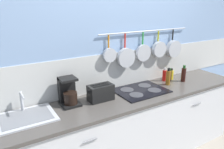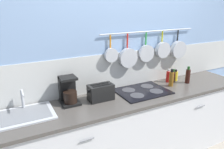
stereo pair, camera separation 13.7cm
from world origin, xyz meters
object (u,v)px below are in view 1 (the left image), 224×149
(bottle_hot_sauce, at_px, (164,75))
(bottle_dish_soap, at_px, (171,74))
(bottle_sesame_oil, at_px, (168,77))
(toaster, at_px, (101,93))
(coffee_maker, at_px, (68,93))
(bottle_cooking_wine, at_px, (183,74))
(bottle_vinegar, at_px, (169,75))

(bottle_hot_sauce, relative_size, bottle_dish_soap, 1.18)
(bottle_sesame_oil, distance_m, bottle_dish_soap, 0.24)
(toaster, bearing_deg, coffee_maker, 163.51)
(bottle_hot_sauce, bearing_deg, bottle_sesame_oil, -116.82)
(bottle_sesame_oil, bearing_deg, coffee_maker, 174.22)
(coffee_maker, relative_size, bottle_sesame_oil, 1.28)
(coffee_maker, xyz_separation_m, bottle_hot_sauce, (1.35, 0.00, -0.04))
(coffee_maker, relative_size, toaster, 1.00)
(bottle_dish_soap, bearing_deg, coffee_maker, -179.75)
(toaster, relative_size, bottle_cooking_wine, 1.28)
(toaster, bearing_deg, bottle_sesame_oil, -2.02)
(bottle_dish_soap, bearing_deg, toaster, -174.92)
(bottle_dish_soap, xyz_separation_m, bottle_cooking_wine, (0.07, -0.15, 0.03))
(bottle_sesame_oil, bearing_deg, bottle_cooking_wine, -2.52)
(bottle_vinegar, distance_m, bottle_dish_soap, 0.08)
(toaster, bearing_deg, bottle_cooking_wine, -2.13)
(coffee_maker, height_order, bottle_dish_soap, coffee_maker)
(bottle_hot_sauce, xyz_separation_m, bottle_dish_soap, (0.13, 0.00, -0.01))
(bottle_sesame_oil, distance_m, bottle_hot_sauce, 0.15)
(coffee_maker, bearing_deg, bottle_hot_sauce, 0.19)
(bottle_hot_sauce, bearing_deg, bottle_cooking_wine, -35.98)
(bottle_sesame_oil, relative_size, bottle_vinegar, 1.27)
(bottle_dish_soap, relative_size, bottle_cooking_wine, 0.68)
(bottle_vinegar, xyz_separation_m, bottle_cooking_wine, (0.14, -0.11, 0.02))
(coffee_maker, distance_m, toaster, 0.34)
(bottle_hot_sauce, height_order, bottle_dish_soap, bottle_hot_sauce)
(bottle_vinegar, bearing_deg, bottle_sesame_oil, -141.86)
(coffee_maker, xyz_separation_m, bottle_cooking_wine, (1.55, -0.14, -0.02))
(bottle_cooking_wine, bearing_deg, bottle_vinegar, 141.06)
(coffee_maker, bearing_deg, bottle_dish_soap, 0.25)
(bottle_hot_sauce, xyz_separation_m, bottle_cooking_wine, (0.20, -0.15, 0.02))
(coffee_maker, height_order, bottle_vinegar, coffee_maker)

